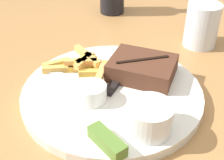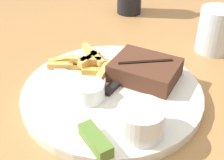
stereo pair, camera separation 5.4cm
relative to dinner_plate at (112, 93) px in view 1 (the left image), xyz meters
The scene contains 10 objects.
dining_table 0.07m from the dinner_plate, ahead, with size 1.43×1.31×0.74m.
dinner_plate is the anchor object (origin of this frame).
steak_portion 0.08m from the dinner_plate, 61.38° to the left, with size 0.12×0.10×0.04m.
fries_pile 0.09m from the dinner_plate, 155.34° to the left, with size 0.14×0.12×0.02m.
coleslaw_cup 0.12m from the dinner_plate, 37.62° to the right, with size 0.07×0.07×0.05m.
dipping_sauce_cup 0.05m from the dinner_plate, 113.22° to the right, with size 0.05×0.05×0.03m.
pickle_spear 0.14m from the dinner_plate, 69.13° to the right, with size 0.07×0.05×0.02m.
fork_utensil 0.09m from the dinner_plate, behind, with size 0.13×0.02×0.00m.
knife_utensil 0.05m from the dinner_plate, 85.57° to the left, with size 0.02×0.17×0.01m.
drinking_glass 0.29m from the dinner_plate, 68.34° to the left, with size 0.08×0.08×0.10m.
Camera 1 is at (0.18, -0.41, 1.09)m, focal length 50.00 mm.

